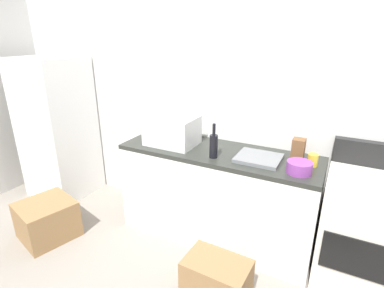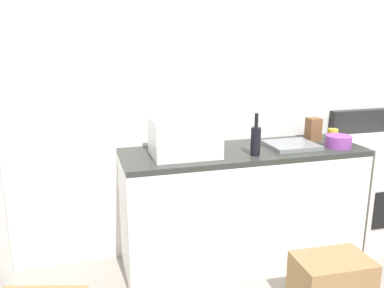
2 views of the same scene
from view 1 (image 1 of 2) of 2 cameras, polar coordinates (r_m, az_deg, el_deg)
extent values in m
cube|color=silver|center=(3.01, 2.55, 8.99)|extent=(5.00, 0.10, 2.60)
cube|color=white|center=(2.91, 4.74, -9.94)|extent=(1.80, 0.60, 0.86)
cube|color=#2D302B|center=(2.71, 5.01, -1.69)|extent=(1.80, 0.60, 0.04)
cube|color=white|center=(3.91, -24.25, 2.72)|extent=(0.68, 0.66, 1.65)
cube|color=silver|center=(2.75, 29.63, -14.30)|extent=(0.60, 0.60, 0.90)
cube|color=black|center=(2.52, 29.57, -18.59)|extent=(0.52, 0.02, 0.30)
cube|color=black|center=(2.75, 31.56, -1.75)|extent=(0.60, 0.08, 0.20)
cube|color=white|center=(2.82, -3.84, 2.60)|extent=(0.46, 0.34, 0.27)
cube|color=slate|center=(2.56, 12.60, -2.64)|extent=(0.36, 0.32, 0.03)
cylinder|color=black|center=(2.52, 4.13, -0.47)|extent=(0.07, 0.07, 0.20)
cylinder|color=black|center=(2.47, 4.22, 2.78)|extent=(0.03, 0.03, 0.10)
cylinder|color=gold|center=(2.56, 22.04, -2.84)|extent=(0.08, 0.08, 0.10)
cube|color=brown|center=(2.63, 19.62, -0.95)|extent=(0.10, 0.10, 0.18)
cylinder|color=purple|center=(2.40, 19.81, -4.21)|extent=(0.19, 0.19, 0.09)
cube|color=olive|center=(2.42, 4.67, -24.72)|extent=(0.48, 0.33, 0.36)
cube|color=olive|center=(3.33, -25.92, -12.85)|extent=(0.58, 0.59, 0.37)
camera|label=2|loc=(2.13, -70.79, 0.84)|focal=37.67mm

